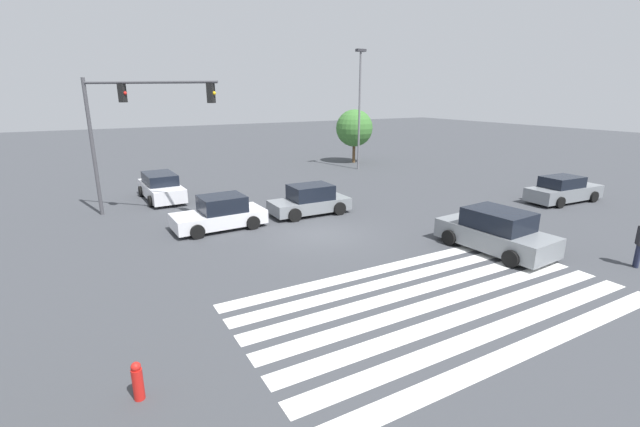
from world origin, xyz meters
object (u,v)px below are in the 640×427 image
at_px(car_0, 161,187).
at_px(fire_hydrant, 138,381).
at_px(car_2, 563,190).
at_px(car_1, 310,201).
at_px(street_light_pole_a, 360,101).
at_px(car_4, 220,214).
at_px(car_5, 496,232).
at_px(traffic_signal_mast, 125,119).
at_px(tree_corner_a, 354,128).

height_order(car_0, fire_hydrant, car_0).
relative_size(car_2, fire_hydrant, 5.64).
height_order(car_1, street_light_pole_a, street_light_pole_a).
height_order(car_4, car_5, car_5).
distance_m(car_0, car_1, 9.36).
xyz_separation_m(car_2, car_5, (-9.98, -3.45, 0.08)).
height_order(car_1, car_2, car_1).
height_order(car_2, car_4, car_4).
xyz_separation_m(car_0, car_4, (1.38, -7.18, -0.04)).
distance_m(traffic_signal_mast, fire_hydrant, 15.04).
distance_m(car_0, street_light_pole_a, 16.89).
bearing_deg(tree_corner_a, fire_hydrant, -131.64).
xyz_separation_m(car_4, tree_corner_a, (16.14, 13.11, 2.36)).
distance_m(car_1, car_2, 14.71).
bearing_deg(fire_hydrant, car_2, 13.71).
relative_size(car_0, fire_hydrant, 5.55).
bearing_deg(car_5, street_light_pole_a, -22.12).
bearing_deg(street_light_pole_a, car_1, -134.46).
xyz_separation_m(car_0, car_1, (6.15, -7.06, -0.03)).
distance_m(car_1, tree_corner_a, 17.42).
relative_size(tree_corner_a, fire_hydrant, 5.44).
height_order(car_0, car_2, car_0).
bearing_deg(tree_corner_a, car_5, -109.30).
bearing_deg(car_2, tree_corner_a, 100.76).
bearing_deg(car_1, street_light_pole_a, -133.68).
bearing_deg(traffic_signal_mast, car_5, -0.34).
height_order(car_0, car_4, car_0).
bearing_deg(street_light_pole_a, car_5, -107.86).
xyz_separation_m(car_2, fire_hydrant, (-23.50, -5.73, -0.26)).
height_order(traffic_signal_mast, tree_corner_a, traffic_signal_mast).
relative_size(traffic_signal_mast, fire_hydrant, 7.88).
height_order(traffic_signal_mast, street_light_pole_a, street_light_pole_a).
distance_m(traffic_signal_mast, tree_corner_a, 21.52).
height_order(traffic_signal_mast, car_1, traffic_signal_mast).
distance_m(car_0, car_5, 18.38).
relative_size(car_1, fire_hydrant, 4.80).
bearing_deg(car_1, car_4, 2.15).
relative_size(car_1, car_2, 0.85).
bearing_deg(car_1, car_0, -48.19).
xyz_separation_m(car_4, car_5, (8.67, -8.21, 0.08)).
distance_m(car_2, car_4, 19.25).
relative_size(street_light_pole_a, fire_hydrant, 10.81).
bearing_deg(car_4, street_light_pole_a, -147.30).
xyz_separation_m(traffic_signal_mast, street_light_pole_a, (17.74, 6.34, 0.58)).
distance_m(traffic_signal_mast, car_1, 9.69).
distance_m(traffic_signal_mast, car_2, 23.80).
xyz_separation_m(car_1, car_5, (3.90, -8.33, 0.07)).
height_order(car_2, fire_hydrant, car_2).
xyz_separation_m(traffic_signal_mast, fire_hydrant, (-1.68, -14.27, -4.46)).
distance_m(car_2, car_5, 10.56).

